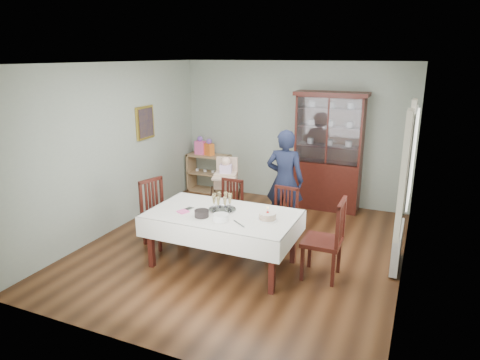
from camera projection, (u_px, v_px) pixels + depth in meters
The scene contains 25 objects.
floor at pixel (243, 248), 6.46m from camera, with size 5.00×5.00×0.00m, color #593319.
room_shell at pixel (257, 131), 6.45m from camera, with size 5.00×5.00×5.00m.
dining_table at pixel (223, 239), 5.85m from camera, with size 2.00×1.15×0.76m.
china_cabinet at pixel (328, 150), 7.84m from camera, with size 1.30×0.48×2.18m.
sideboard at pixel (209, 173), 9.02m from camera, with size 0.90×0.38×0.80m.
picture_frame at pixel (145, 123), 7.55m from camera, with size 0.04×0.48×0.58m, color gold.
window at pixel (412, 157), 5.44m from camera, with size 0.04×1.02×1.22m, color white.
curtain_left at pixel (403, 177), 4.94m from camera, with size 0.07×0.30×1.55m, color silver.
curtain_right at pixel (409, 155), 6.04m from camera, with size 0.07×0.30×1.55m, color silver.
radiator at pixel (397, 246), 5.82m from camera, with size 0.10×0.80×0.55m, color white.
chair_far_left at pixel (228, 219), 6.89m from camera, with size 0.41×0.41×0.89m.
chair_far_right at pixel (282, 229), 6.49m from camera, with size 0.42×0.42×0.89m.
chair_end_left at pixel (161, 225), 6.53m from camera, with size 0.57×0.57×1.00m.
chair_end_right at pixel (323, 254), 5.54m from camera, with size 0.49×0.49×1.07m.
woman at pixel (285, 181), 6.94m from camera, with size 0.61×0.40×1.68m, color black.
high_chair at pixel (226, 195), 7.47m from camera, with size 0.62×0.62×1.13m.
champagne_tray at pixel (222, 206), 5.82m from camera, with size 0.38×0.38×0.23m.
birthday_cake at pixel (268, 216), 5.50m from camera, with size 0.26×0.26×0.18m.
plate_stack_dark at pixel (202, 213), 5.61m from camera, with size 0.19×0.19×0.09m, color black.
plate_stack_white at pixel (221, 217), 5.47m from camera, with size 0.20×0.20×0.09m, color white.
napkin_stack at pixel (183, 212), 5.78m from camera, with size 0.13×0.13×0.02m, color pink.
cutlery at pixel (186, 208), 5.90m from camera, with size 0.11×0.16×0.01m, color silver, non-canonical shape.
cake_knife at pixel (239, 224), 5.37m from camera, with size 0.27×0.02×0.01m, color silver.
gift_bag_pink at pixel (200, 146), 8.91m from camera, with size 0.21×0.13×0.38m.
gift_bag_orange at pixel (209, 148), 8.84m from camera, with size 0.22×0.19×0.34m.
Camera 1 is at (2.32, -5.43, 2.81)m, focal length 32.00 mm.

